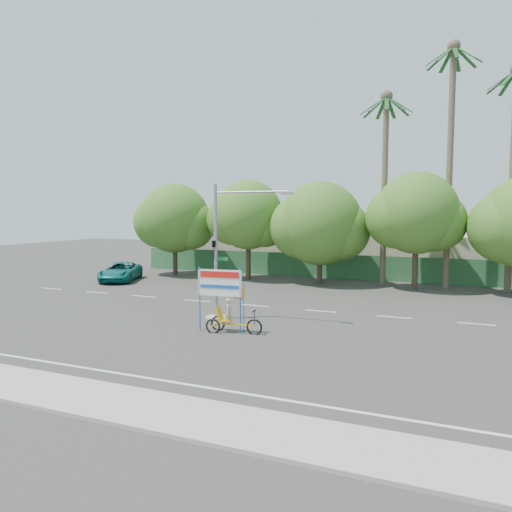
% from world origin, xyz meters
% --- Properties ---
extents(ground, '(120.00, 120.00, 0.00)m').
position_xyz_m(ground, '(0.00, 0.00, 0.00)').
color(ground, '#33302D').
rests_on(ground, ground).
extents(sidewalk_near, '(50.00, 2.40, 0.12)m').
position_xyz_m(sidewalk_near, '(0.00, -7.50, 0.06)').
color(sidewalk_near, gray).
rests_on(sidewalk_near, ground).
extents(fence, '(38.00, 0.08, 2.00)m').
position_xyz_m(fence, '(0.00, 21.50, 1.00)').
color(fence, '#336B3D').
rests_on(fence, ground).
extents(building_left, '(12.00, 8.00, 4.00)m').
position_xyz_m(building_left, '(-10.00, 26.00, 2.00)').
color(building_left, beige).
rests_on(building_left, ground).
extents(building_right, '(14.00, 8.00, 3.60)m').
position_xyz_m(building_right, '(8.00, 26.00, 1.80)').
color(building_right, beige).
rests_on(building_right, ground).
extents(tree_far_left, '(7.14, 6.00, 7.96)m').
position_xyz_m(tree_far_left, '(-14.05, 18.00, 4.76)').
color(tree_far_left, '#473828').
rests_on(tree_far_left, ground).
extents(tree_left, '(6.66, 5.60, 8.07)m').
position_xyz_m(tree_left, '(-7.05, 18.00, 5.06)').
color(tree_left, '#473828').
rests_on(tree_left, ground).
extents(tree_center, '(7.62, 6.40, 7.85)m').
position_xyz_m(tree_center, '(-1.05, 18.00, 4.47)').
color(tree_center, '#473828').
rests_on(tree_center, ground).
extents(tree_right, '(6.90, 5.80, 8.36)m').
position_xyz_m(tree_right, '(5.95, 18.00, 5.24)').
color(tree_right, '#473828').
rests_on(tree_right, ground).
extents(palm_tall, '(3.73, 3.79, 17.45)m').
position_xyz_m(palm_tall, '(8.00, 19.50, 10.46)').
color(palm_tall, '#70604C').
rests_on(palm_tall, ground).
extents(palm_short, '(3.73, 3.79, 14.45)m').
position_xyz_m(palm_short, '(3.50, 19.50, 8.86)').
color(palm_short, '#70604C').
rests_on(palm_short, ground).
extents(traffic_signal, '(4.72, 1.10, 7.00)m').
position_xyz_m(traffic_signal, '(-2.20, 3.98, 2.92)').
color(traffic_signal, gray).
rests_on(traffic_signal, ground).
extents(trike_billboard, '(3.12, 0.85, 3.07)m').
position_xyz_m(trike_billboard, '(-0.68, 1.54, 1.24)').
color(trike_billboard, black).
rests_on(trike_billboard, ground).
extents(pickup_truck, '(4.35, 5.91, 1.49)m').
position_xyz_m(pickup_truck, '(-16.08, 13.22, 0.75)').
color(pickup_truck, '#0F6A61').
rests_on(pickup_truck, ground).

